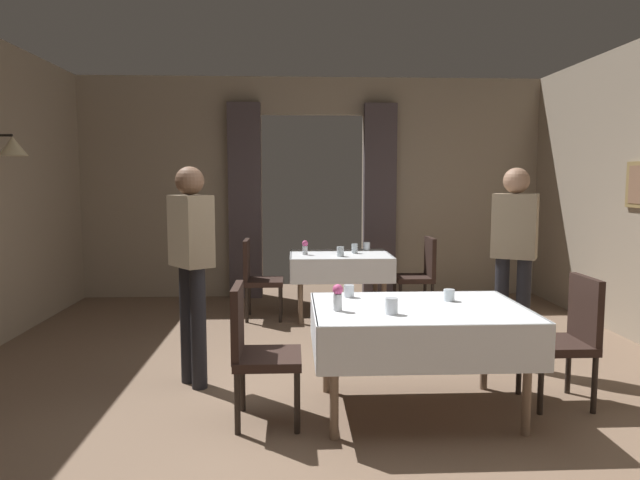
{
  "coord_description": "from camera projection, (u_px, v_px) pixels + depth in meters",
  "views": [
    {
      "loc": [
        -0.27,
        -3.8,
        1.62
      ],
      "look_at": [
        -0.08,
        0.19,
        1.2
      ],
      "focal_mm": 32.34,
      "sensor_mm": 36.0,
      "label": 1
    }
  ],
  "objects": [
    {
      "name": "dining_table_mid",
      "position": [
        418.0,
        320.0,
        3.97
      ],
      "size": [
        1.46,
        1.05,
        0.75
      ],
      "color": "#7A604C",
      "rests_on": "ground"
    },
    {
      "name": "glass_far_b",
      "position": [
        355.0,
        249.0,
        6.81
      ],
      "size": [
        0.07,
        0.07,
        0.11
      ],
      "primitive_type": "cylinder",
      "color": "silver",
      "rests_on": "dining_table_far"
    },
    {
      "name": "glass_mid_c",
      "position": [
        449.0,
        295.0,
        4.14
      ],
      "size": [
        0.08,
        0.08,
        0.08
      ],
      "primitive_type": "cylinder",
      "color": "silver",
      "rests_on": "dining_table_mid"
    },
    {
      "name": "person_diner_standing_aside",
      "position": [
        191.0,
        257.0,
        4.46
      ],
      "size": [
        0.39,
        0.42,
        1.72
      ],
      "color": "black",
      "rests_on": "ground"
    },
    {
      "name": "glass_far_c",
      "position": [
        367.0,
        246.0,
        7.09
      ],
      "size": [
        0.08,
        0.08,
        0.1
      ],
      "primitive_type": "cylinder",
      "color": "silver",
      "rests_on": "dining_table_far"
    },
    {
      "name": "glass_mid_b",
      "position": [
        391.0,
        306.0,
        3.73
      ],
      "size": [
        0.08,
        0.08,
        0.11
      ],
      "primitive_type": "cylinder",
      "color": "silver",
      "rests_on": "dining_table_mid"
    },
    {
      "name": "chair_mid_left",
      "position": [
        256.0,
        347.0,
        3.82
      ],
      "size": [
        0.44,
        0.44,
        0.93
      ],
      "color": "black",
      "rests_on": "ground"
    },
    {
      "name": "dining_table_far",
      "position": [
        340.0,
        263.0,
        6.78
      ],
      "size": [
        1.18,
        0.92,
        0.75
      ],
      "color": "#7A604C",
      "rests_on": "ground"
    },
    {
      "name": "glass_far_d",
      "position": [
        340.0,
        251.0,
        6.54
      ],
      "size": [
        0.08,
        0.08,
        0.11
      ],
      "primitive_type": "cylinder",
      "color": "silver",
      "rests_on": "dining_table_far"
    },
    {
      "name": "ground",
      "position": [
        334.0,
        416.0,
        3.96
      ],
      "size": [
        10.08,
        10.08,
        0.0
      ],
      "primitive_type": "plane",
      "color": "#7A604C"
    },
    {
      "name": "flower_vase_far",
      "position": [
        305.0,
        247.0,
        6.68
      ],
      "size": [
        0.07,
        0.07,
        0.17
      ],
      "color": "silver",
      "rests_on": "dining_table_far"
    },
    {
      "name": "glass_mid_d",
      "position": [
        349.0,
        291.0,
        4.27
      ],
      "size": [
        0.08,
        0.08,
        0.09
      ],
      "primitive_type": "cylinder",
      "color": "silver",
      "rests_on": "dining_table_mid"
    },
    {
      "name": "wall_back",
      "position": [
        312.0,
        187.0,
        7.95
      ],
      "size": [
        6.4,
        0.27,
        3.0
      ],
      "color": "gray",
      "rests_on": "ground"
    },
    {
      "name": "person_waiter_by_doorway",
      "position": [
        514.0,
        249.0,
        4.93
      ],
      "size": [
        0.42,
        0.37,
        1.72
      ],
      "color": "black",
      "rests_on": "ground"
    },
    {
      "name": "chair_far_right",
      "position": [
        420.0,
        272.0,
        6.92
      ],
      "size": [
        0.44,
        0.44,
        0.93
      ],
      "color": "black",
      "rests_on": "ground"
    },
    {
      "name": "chair_far_left",
      "position": [
        257.0,
        275.0,
        6.68
      ],
      "size": [
        0.44,
        0.44,
        0.93
      ],
      "color": "black",
      "rests_on": "ground"
    },
    {
      "name": "chair_mid_right",
      "position": [
        568.0,
        334.0,
        4.14
      ],
      "size": [
        0.44,
        0.44,
        0.93
      ],
      "color": "black",
      "rests_on": "ground"
    },
    {
      "name": "flower_vase_mid",
      "position": [
        338.0,
        297.0,
        3.82
      ],
      "size": [
        0.07,
        0.07,
        0.18
      ],
      "color": "silver",
      "rests_on": "dining_table_mid"
    }
  ]
}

